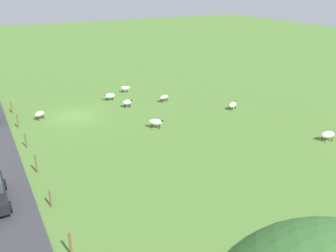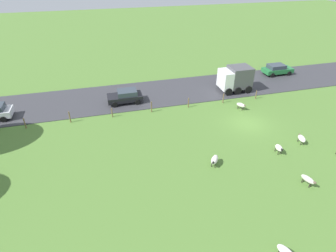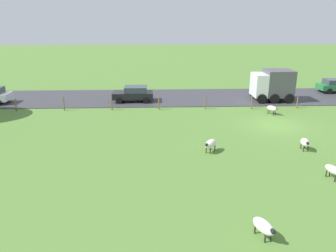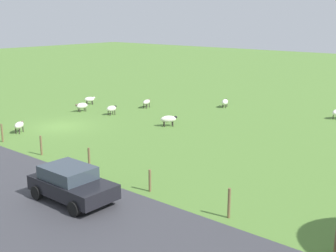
# 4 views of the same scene
# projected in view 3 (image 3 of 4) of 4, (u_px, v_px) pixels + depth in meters

# --- Properties ---
(ground_plane) EXTENTS (160.00, 160.00, 0.00)m
(ground_plane) POSITION_uv_depth(u_px,v_px,m) (275.00, 125.00, 26.66)
(ground_plane) COLOR #517A33
(road_strip) EXTENTS (8.00, 80.00, 0.06)m
(road_strip) POSITION_uv_depth(u_px,v_px,m) (244.00, 97.00, 35.94)
(road_strip) COLOR #38383D
(road_strip) RESTS_ON ground_plane
(sheep_0) EXTENTS (1.26, 0.89, 0.75)m
(sheep_0) POSITION_uv_depth(u_px,v_px,m) (264.00, 226.00, 13.02)
(sheep_0) COLOR white
(sheep_0) RESTS_ON ground_plane
(sheep_1) EXTENTS (1.15, 0.96, 0.79)m
(sheep_1) POSITION_uv_depth(u_px,v_px,m) (272.00, 109.00, 29.42)
(sheep_1) COLOR silver
(sheep_1) RESTS_ON ground_plane
(sheep_2) EXTENTS (1.27, 0.74, 0.75)m
(sheep_2) POSITION_uv_depth(u_px,v_px,m) (334.00, 170.00, 17.70)
(sheep_2) COLOR beige
(sheep_2) RESTS_ON ground_plane
(sheep_4) EXTENTS (1.03, 0.56, 0.79)m
(sheep_4) POSITION_uv_depth(u_px,v_px,m) (305.00, 143.00, 21.56)
(sheep_4) COLOR silver
(sheep_4) RESTS_ON ground_plane
(sheep_5) EXTENTS (1.26, 1.13, 0.81)m
(sheep_5) POSITION_uv_depth(u_px,v_px,m) (211.00, 144.00, 21.28)
(sheep_5) COLOR silver
(sheep_5) RESTS_ON ground_plane
(fence_post_0) EXTENTS (0.12, 0.12, 1.09)m
(fence_post_0) POSITION_uv_depth(u_px,v_px,m) (297.00, 103.00, 31.46)
(fence_post_0) COLOR brown
(fence_post_0) RESTS_ON ground_plane
(fence_post_1) EXTENTS (0.12, 0.12, 1.20)m
(fence_post_1) POSITION_uv_depth(u_px,v_px,m) (252.00, 102.00, 31.28)
(fence_post_1) COLOR brown
(fence_post_1) RESTS_ON ground_plane
(fence_post_2) EXTENTS (0.12, 0.12, 1.18)m
(fence_post_2) POSITION_uv_depth(u_px,v_px,m) (205.00, 103.00, 31.12)
(fence_post_2) COLOR brown
(fence_post_2) RESTS_ON ground_plane
(fence_post_3) EXTENTS (0.12, 0.12, 1.29)m
(fence_post_3) POSITION_uv_depth(u_px,v_px,m) (159.00, 103.00, 30.95)
(fence_post_3) COLOR brown
(fence_post_3) RESTS_ON ground_plane
(fence_post_4) EXTENTS (0.12, 0.12, 1.08)m
(fence_post_4) POSITION_uv_depth(u_px,v_px,m) (112.00, 104.00, 30.82)
(fence_post_4) COLOR brown
(fence_post_4) RESTS_ON ground_plane
(fence_post_5) EXTENTS (0.12, 0.12, 1.29)m
(fence_post_5) POSITION_uv_depth(u_px,v_px,m) (64.00, 104.00, 30.62)
(fence_post_5) COLOR brown
(fence_post_5) RESTS_ON ground_plane
(fence_post_6) EXTENTS (0.12, 0.12, 1.15)m
(fence_post_6) POSITION_uv_depth(u_px,v_px,m) (16.00, 105.00, 30.49)
(fence_post_6) COLOR brown
(fence_post_6) RESTS_ON ground_plane
(truck_0) EXTENTS (2.83, 3.91, 3.14)m
(truck_0) POSITION_uv_depth(u_px,v_px,m) (273.00, 84.00, 33.76)
(truck_0) COLOR white
(truck_0) RESTS_ON road_strip
(car_2) EXTENTS (2.21, 4.09, 1.53)m
(car_2) POSITION_uv_depth(u_px,v_px,m) (134.00, 93.00, 33.72)
(car_2) COLOR black
(car_2) RESTS_ON road_strip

